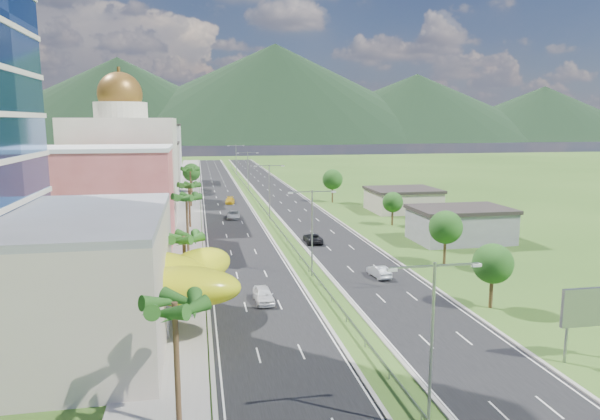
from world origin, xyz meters
TOP-DOWN VIEW (x-y plane):
  - ground at (0.00, 0.00)m, footprint 500.00×500.00m
  - road_left at (-7.50, 90.00)m, footprint 11.00×260.00m
  - road_right at (7.50, 90.00)m, footprint 11.00×260.00m
  - sidewalk_left at (-17.00, 90.00)m, footprint 7.00×260.00m
  - median_guardrail at (0.00, 71.99)m, footprint 0.10×216.06m
  - streetlight_median_a at (0.00, -25.00)m, footprint 6.04×0.25m
  - streetlight_median_b at (0.00, 10.00)m, footprint 6.04×0.25m
  - streetlight_median_c at (0.00, 50.00)m, footprint 6.04×0.25m
  - streetlight_median_d at (0.00, 95.00)m, footprint 6.04×0.25m
  - streetlight_median_e at (0.00, 140.00)m, footprint 6.04×0.25m
  - lime_canopy at (-20.00, -4.00)m, footprint 18.00×15.00m
  - pink_shophouse at (-28.00, 32.00)m, footprint 20.00×15.00m
  - domed_building at (-28.00, 55.00)m, footprint 20.00×20.00m
  - midrise_grey at (-27.00, 80.00)m, footprint 16.00×15.00m
  - midrise_beige at (-27.00, 102.00)m, footprint 16.00×15.00m
  - midrise_white at (-27.00, 125.00)m, footprint 16.00×15.00m
  - billboard at (17.00, -18.00)m, footprint 5.20×0.35m
  - shed_near at (28.00, 25.00)m, footprint 15.00×10.00m
  - shed_far at (30.00, 55.00)m, footprint 14.00×12.00m
  - palm_tree_a at (-15.50, -22.00)m, footprint 3.60×3.60m
  - palm_tree_b at (-15.50, 2.00)m, footprint 3.60×3.60m
  - palm_tree_c at (-15.50, 22.00)m, footprint 3.60×3.60m
  - palm_tree_d at (-15.50, 45.00)m, footprint 3.60×3.60m
  - palm_tree_e at (-15.50, 70.00)m, footprint 3.60×3.60m
  - leafy_tree_lfar at (-15.50, 95.00)m, footprint 4.90×4.90m
  - leafy_tree_ra at (16.00, -5.00)m, footprint 4.20×4.20m
  - leafy_tree_rb at (19.00, 12.00)m, footprint 4.55×4.55m
  - leafy_tree_rc at (22.00, 40.00)m, footprint 3.85×3.85m
  - leafy_tree_rd at (18.00, 70.00)m, footprint 4.90×4.90m
  - mountain_ridge at (60.00, 450.00)m, footprint 860.00×140.00m
  - car_white_near_left at (-7.27, 1.16)m, footprint 2.13×4.90m
  - car_dark_left at (-11.40, 7.05)m, footprint 1.74×4.10m
  - car_silver_mid_left at (-7.03, 52.41)m, footprint 2.96×5.67m
  - car_yellow_far_left at (-6.48, 72.68)m, footprint 2.57×5.28m
  - car_silver_right at (8.14, 7.77)m, footprint 2.02×4.58m
  - car_dark_far_right at (4.08, 28.24)m, footprint 2.64×5.54m
  - motorcycle at (-12.30, 3.58)m, footprint 0.81×1.94m

SIDE VIEW (x-z plane):
  - ground at x=0.00m, z-range 0.00..0.00m
  - mountain_ridge at x=60.00m, z-range -45.00..45.00m
  - road_left at x=-7.50m, z-range 0.00..0.04m
  - road_right at x=7.50m, z-range 0.00..0.04m
  - sidewalk_left at x=-17.00m, z-range 0.00..0.12m
  - median_guardrail at x=0.00m, z-range 0.24..1.00m
  - motorcycle at x=-12.30m, z-range 0.04..1.25m
  - car_dark_left at x=-11.40m, z-range 0.04..1.36m
  - car_silver_right at x=8.14m, z-range 0.04..1.50m
  - car_yellow_far_left at x=-6.48m, z-range 0.04..1.52m
  - car_silver_mid_left at x=-7.03m, z-range 0.04..1.56m
  - car_dark_far_right at x=4.08m, z-range 0.04..1.57m
  - car_white_near_left at x=-7.27m, z-range 0.04..1.68m
  - shed_far at x=30.00m, z-range 0.00..4.40m
  - shed_near at x=28.00m, z-range 0.00..5.00m
  - leafy_tree_rc at x=22.00m, z-range 1.21..7.54m
  - billboard at x=17.00m, z-range 1.32..7.52m
  - leafy_tree_ra at x=16.00m, z-range 1.33..8.23m
  - lime_canopy at x=-20.00m, z-range 1.29..8.69m
  - leafy_tree_rb at x=19.00m, z-range 1.44..8.92m
  - leafy_tree_lfar at x=-15.50m, z-range 1.55..9.60m
  - leafy_tree_rd at x=18.00m, z-range 1.55..9.60m
  - midrise_beige at x=-27.00m, z-range 0.00..13.00m
  - streetlight_median_a at x=0.00m, z-range 1.25..12.25m
  - streetlight_median_b at x=0.00m, z-range 1.25..12.25m
  - streetlight_median_c at x=0.00m, z-range 1.25..12.25m
  - streetlight_median_d at x=0.00m, z-range 1.25..12.25m
  - streetlight_median_e at x=0.00m, z-range 1.25..12.25m
  - palm_tree_b at x=-15.50m, z-range 3.01..11.11m
  - pink_shophouse at x=-28.00m, z-range 0.00..15.00m
  - palm_tree_d at x=-15.50m, z-range 3.24..11.84m
  - midrise_grey at x=-27.00m, z-range 0.00..16.00m
  - palm_tree_a at x=-15.50m, z-range 3.47..12.57m
  - palm_tree_e at x=-15.50m, z-range 3.61..13.01m
  - palm_tree_c at x=-15.50m, z-range 3.70..13.30m
  - midrise_white at x=-27.00m, z-range 0.00..18.00m
  - domed_building at x=-28.00m, z-range -3.00..25.70m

